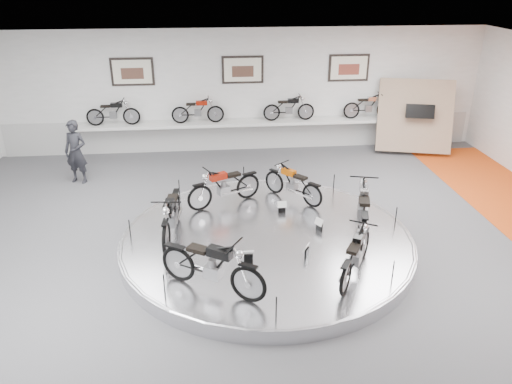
{
  "coord_description": "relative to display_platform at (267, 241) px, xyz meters",
  "views": [
    {
      "loc": [
        -1.2,
        -9.27,
        5.67
      ],
      "look_at": [
        -0.21,
        0.6,
        1.23
      ],
      "focal_mm": 35.0,
      "sensor_mm": 36.0,
      "label": 1
    }
  ],
  "objects": [
    {
      "name": "bike_b",
      "position": [
        0.88,
        1.79,
        0.61
      ],
      "size": [
        1.44,
        1.53,
        0.92
      ],
      "primitive_type": null,
      "rotation": [
        0.0,
        0.0,
        2.29
      ],
      "color": "#B34B04",
      "rests_on": "display_platform"
    },
    {
      "name": "visitor",
      "position": [
        -4.96,
        4.27,
        0.77
      ],
      "size": [
        0.77,
        0.63,
        1.83
      ],
      "primitive_type": "imported",
      "rotation": [
        0.0,
        0.0,
        -0.32
      ],
      "color": "black",
      "rests_on": "floor"
    },
    {
      "name": "shelf_bike_d",
      "position": [
        4.2,
        6.4,
        1.27
      ],
      "size": [
        1.22,
        0.43,
        0.73
      ],
      "primitive_type": null,
      "color": "#ABACB0",
      "rests_on": "shelf"
    },
    {
      "name": "bike_e",
      "position": [
        -1.22,
        -1.94,
        0.69
      ],
      "size": [
        1.9,
        1.53,
        1.08
      ],
      "primitive_type": null,
      "rotation": [
        0.0,
        0.0,
        5.72
      ],
      "color": "black",
      "rests_on": "display_platform"
    },
    {
      "name": "ceiling",
      "position": [
        0.0,
        -0.3,
        3.85
      ],
      "size": [
        16.0,
        16.0,
        0.0
      ],
      "primitive_type": "plane",
      "rotation": [
        3.14,
        0.0,
        0.0
      ],
      "color": "white",
      "rests_on": "wall_back"
    },
    {
      "name": "display_platform",
      "position": [
        0.0,
        0.0,
        0.0
      ],
      "size": [
        6.4,
        6.4,
        0.3
      ],
      "primitive_type": "cylinder",
      "color": "silver",
      "rests_on": "floor"
    },
    {
      "name": "poster_right",
      "position": [
        3.5,
        6.66,
        2.55
      ],
      "size": [
        1.35,
        0.06,
        0.88
      ],
      "primitive_type": "cube",
      "color": "#ECE7CD",
      "rests_on": "wall_back"
    },
    {
      "name": "bike_f",
      "position": [
        1.48,
        -1.72,
        0.63
      ],
      "size": [
        1.34,
        1.69,
        0.96
      ],
      "primitive_type": null,
      "rotation": [
        0.0,
        0.0,
        7.31
      ],
      "color": "black",
      "rests_on": "display_platform"
    },
    {
      "name": "poster_center",
      "position": [
        0.0,
        6.66,
        2.55
      ],
      "size": [
        1.35,
        0.06,
        0.88
      ],
      "primitive_type": "cube",
      "color": "#ECE7CD",
      "rests_on": "wall_back"
    },
    {
      "name": "bike_a",
      "position": [
        2.16,
        0.09,
        0.7
      ],
      "size": [
        1.11,
        1.97,
        1.1
      ],
      "primitive_type": null,
      "rotation": [
        0.0,
        0.0,
        1.32
      ],
      "color": "#ABACB0",
      "rests_on": "display_platform"
    },
    {
      "name": "shelf_bike_c",
      "position": [
        1.5,
        6.4,
        1.27
      ],
      "size": [
        1.22,
        0.43,
        0.73
      ],
      "primitive_type": null,
      "color": "black",
      "rests_on": "shelf"
    },
    {
      "name": "floor",
      "position": [
        0.0,
        -0.3,
        -0.15
      ],
      "size": [
        16.0,
        16.0,
        0.0
      ],
      "primitive_type": "plane",
      "color": "#515154",
      "rests_on": "ground"
    },
    {
      "name": "shelf_bike_b",
      "position": [
        -1.5,
        6.4,
        1.27
      ],
      "size": [
        1.22,
        0.43,
        0.73
      ],
      "primitive_type": null,
      "color": "maroon",
      "rests_on": "shelf"
    },
    {
      "name": "dado_band",
      "position": [
        0.0,
        6.68,
        0.4
      ],
      "size": [
        15.68,
        0.04,
        1.1
      ],
      "primitive_type": "cube",
      "color": "#BCBCBA",
      "rests_on": "floor"
    },
    {
      "name": "poster_left",
      "position": [
        -3.5,
        6.66,
        2.55
      ],
      "size": [
        1.35,
        0.06,
        0.88
      ],
      "primitive_type": "cube",
      "color": "#ECE7CD",
      "rests_on": "wall_back"
    },
    {
      "name": "shelf_bike_a",
      "position": [
        -4.2,
        6.4,
        1.27
      ],
      "size": [
        1.22,
        0.43,
        0.73
      ],
      "primitive_type": null,
      "color": "black",
      "rests_on": "shelf"
    },
    {
      "name": "shelf",
      "position": [
        0.0,
        6.4,
        0.85
      ],
      "size": [
        11.0,
        0.55,
        0.1
      ],
      "primitive_type": "cube",
      "color": "silver",
      "rests_on": "wall_back"
    },
    {
      "name": "wall_back",
      "position": [
        0.0,
        6.7,
        1.85
      ],
      "size": [
        16.0,
        0.0,
        16.0
      ],
      "primitive_type": "plane",
      "rotation": [
        1.57,
        0.0,
        0.0
      ],
      "color": "white",
      "rests_on": "floor"
    },
    {
      "name": "display_panel",
      "position": [
        5.6,
        5.8,
        1.1
      ],
      "size": [
        2.56,
        1.52,
        2.3
      ],
      "primitive_type": "cube",
      "rotation": [
        -0.35,
        0.0,
        -0.26
      ],
      "color": "#998164",
      "rests_on": "floor"
    },
    {
      "name": "platform_rim",
      "position": [
        0.0,
        0.0,
        0.12
      ],
      "size": [
        6.4,
        6.4,
        0.1
      ],
      "primitive_type": "torus",
      "color": "#B2B2BA",
      "rests_on": "display_platform"
    },
    {
      "name": "bike_d",
      "position": [
        -2.06,
        0.16,
        0.68
      ],
      "size": [
        0.81,
        1.87,
        1.07
      ],
      "primitive_type": null,
      "rotation": [
        0.0,
        0.0,
        4.62
      ],
      "color": "black",
      "rests_on": "display_platform"
    },
    {
      "name": "bike_c",
      "position": [
        -0.85,
        1.7,
        0.65
      ],
      "size": [
        1.79,
        1.28,
        1.0
      ],
      "primitive_type": null,
      "rotation": [
        0.0,
        0.0,
        3.59
      ],
      "color": "maroon",
      "rests_on": "display_platform"
    }
  ]
}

